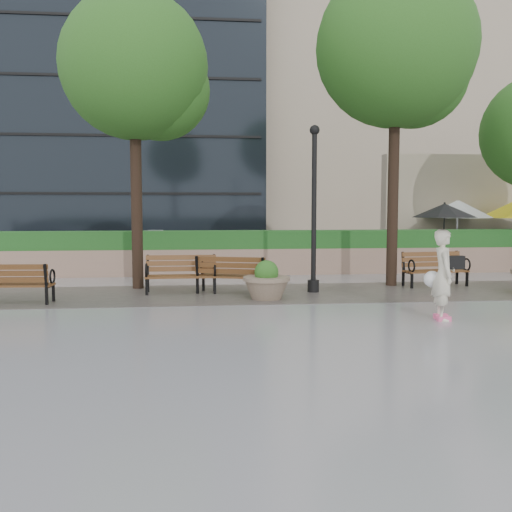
{
  "coord_description": "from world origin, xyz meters",
  "views": [
    {
      "loc": [
        -2.38,
        -10.5,
        2.1
      ],
      "look_at": [
        -1.19,
        0.86,
        1.1
      ],
      "focal_mm": 40.0,
      "sensor_mm": 36.0,
      "label": 1
    }
  ],
  "objects": [
    {
      "name": "ground",
      "position": [
        0.0,
        0.0,
        0.0
      ],
      "size": [
        100.0,
        100.0,
        0.0
      ],
      "primitive_type": "plane",
      "color": "gray",
      "rests_on": "ground"
    },
    {
      "name": "cobble_strip",
      "position": [
        0.0,
        3.0,
        0.01
      ],
      "size": [
        28.0,
        3.2,
        0.01
      ],
      "primitive_type": "cube",
      "color": "#383330",
      "rests_on": "ground"
    },
    {
      "name": "hedge_wall",
      "position": [
        0.0,
        7.0,
        0.66
      ],
      "size": [
        24.0,
        0.8,
        1.35
      ],
      "color": "#90715C",
      "rests_on": "ground"
    },
    {
      "name": "cafe_wall",
      "position": [
        9.5,
        10.0,
        2.0
      ],
      "size": [
        10.0,
        0.6,
        4.0
      ],
      "primitive_type": "cube",
      "color": "tan",
      "rests_on": "ground"
    },
    {
      "name": "asphalt_street",
      "position": [
        0.0,
        11.0,
        0.0
      ],
      "size": [
        40.0,
        7.0,
        0.0
      ],
      "primitive_type": "cube",
      "color": "black",
      "rests_on": "ground"
    },
    {
      "name": "bldg_glass",
      "position": [
        -9.0,
        22.0,
        12.5
      ],
      "size": [
        20.0,
        10.0,
        25.0
      ],
      "primitive_type": "cube",
      "color": "black",
      "rests_on": "ground"
    },
    {
      "name": "bldg_stone",
      "position": [
        10.0,
        23.0,
        10.0
      ],
      "size": [
        18.0,
        10.0,
        20.0
      ],
      "primitive_type": "cube",
      "color": "tan",
      "rests_on": "ground"
    },
    {
      "name": "bench_0",
      "position": [
        -6.32,
        2.15,
        0.26
      ],
      "size": [
        1.68,
        0.76,
        0.88
      ],
      "rotation": [
        0.0,
        0.0,
        3.07
      ],
      "color": "brown",
      "rests_on": "ground"
    },
    {
      "name": "bench_1",
      "position": [
        -2.76,
        3.25,
        0.27
      ],
      "size": [
        1.71,
        0.69,
        0.91
      ],
      "rotation": [
        0.0,
        0.0,
        0.0
      ],
      "color": "brown",
      "rests_on": "ground"
    },
    {
      "name": "bench_2",
      "position": [
        -1.53,
        3.06,
        0.27
      ],
      "size": [
        1.81,
        1.17,
        0.91
      ],
      "rotation": [
        0.0,
        0.0,
        2.82
      ],
      "color": "brown",
      "rests_on": "ground"
    },
    {
      "name": "bench_3",
      "position": [
        3.84,
        3.77,
        0.27
      ],
      "size": [
        1.74,
        0.86,
        0.89
      ],
      "rotation": [
        0.0,
        0.0,
        0.12
      ],
      "color": "brown",
      "rests_on": "ground"
    },
    {
      "name": "planter_left",
      "position": [
        -0.81,
        2.16,
        0.35
      ],
      "size": [
        1.06,
        1.06,
        0.89
      ],
      "color": "#7F6B56",
      "rests_on": "ground"
    },
    {
      "name": "lamppost",
      "position": [
        0.46,
        3.09,
        1.78
      ],
      "size": [
        0.28,
        0.28,
        4.04
      ],
      "color": "black",
      "rests_on": "ground"
    },
    {
      "name": "tree_0",
      "position": [
        -3.72,
        4.26,
        5.42
      ],
      "size": [
        3.7,
        3.65,
        7.39
      ],
      "color": "black",
      "rests_on": "ground"
    },
    {
      "name": "tree_1",
      "position": [
        2.9,
        4.09,
        6.0
      ],
      "size": [
        4.1,
        4.1,
        8.21
      ],
      "color": "black",
      "rests_on": "ground"
    },
    {
      "name": "patio_umb_white",
      "position": [
        6.82,
        8.83,
        1.99
      ],
      "size": [
        2.5,
        2.5,
        2.3
      ],
      "color": "black",
      "rests_on": "ground"
    },
    {
      "name": "car_right",
      "position": [
        -3.62,
        9.74,
        0.62
      ],
      "size": [
        3.94,
        1.92,
        1.24
      ],
      "primitive_type": "imported",
      "rotation": [
        0.0,
        0.0,
        1.41
      ],
      "color": "white",
      "rests_on": "ground"
    },
    {
      "name": "pedestrian",
      "position": [
        2.15,
        -0.47,
        1.3
      ],
      "size": [
        1.17,
        1.17,
        2.14
      ],
      "rotation": [
        0.0,
        0.0,
        1.38
      ],
      "color": "beige",
      "rests_on": "ground"
    }
  ]
}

